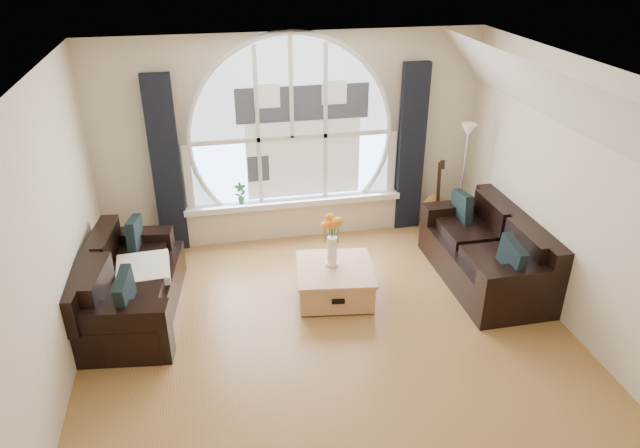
{
  "coord_description": "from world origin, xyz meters",
  "views": [
    {
      "loc": [
        -1.07,
        -4.34,
        3.79
      ],
      "look_at": [
        0.0,
        0.9,
        1.05
      ],
      "focal_mm": 32.53,
      "sensor_mm": 36.0,
      "label": 1
    }
  ],
  "objects_px": {
    "sofa_right": "(486,251)",
    "potted_plant": "(240,193)",
    "sofa_left": "(129,282)",
    "floor_lamp": "(462,183)",
    "guitar": "(436,194)",
    "coffee_chest": "(335,280)",
    "vase_flowers": "(332,234)"
  },
  "relations": [
    {
      "from": "sofa_left",
      "to": "coffee_chest",
      "type": "bearing_deg",
      "value": 4.47
    },
    {
      "from": "floor_lamp",
      "to": "guitar",
      "type": "bearing_deg",
      "value": 126.94
    },
    {
      "from": "coffee_chest",
      "to": "floor_lamp",
      "type": "relative_size",
      "value": 0.53
    },
    {
      "from": "vase_flowers",
      "to": "guitar",
      "type": "height_order",
      "value": "vase_flowers"
    },
    {
      "from": "coffee_chest",
      "to": "vase_flowers",
      "type": "bearing_deg",
      "value": 111.93
    },
    {
      "from": "guitar",
      "to": "coffee_chest",
      "type": "bearing_deg",
      "value": -128.58
    },
    {
      "from": "coffee_chest",
      "to": "vase_flowers",
      "type": "distance_m",
      "value": 0.56
    },
    {
      "from": "coffee_chest",
      "to": "potted_plant",
      "type": "xyz_separation_m",
      "value": [
        -0.92,
        1.55,
        0.49
      ]
    },
    {
      "from": "coffee_chest",
      "to": "vase_flowers",
      "type": "relative_size",
      "value": 1.22
    },
    {
      "from": "coffee_chest",
      "to": "guitar",
      "type": "relative_size",
      "value": 0.81
    },
    {
      "from": "potted_plant",
      "to": "coffee_chest",
      "type": "bearing_deg",
      "value": -59.45
    },
    {
      "from": "guitar",
      "to": "floor_lamp",
      "type": "bearing_deg",
      "value": -39.93
    },
    {
      "from": "sofa_right",
      "to": "potted_plant",
      "type": "relative_size",
      "value": 6.39
    },
    {
      "from": "guitar",
      "to": "sofa_right",
      "type": "bearing_deg",
      "value": -73.6
    },
    {
      "from": "sofa_right",
      "to": "potted_plant",
      "type": "height_order",
      "value": "potted_plant"
    },
    {
      "from": "sofa_left",
      "to": "sofa_right",
      "type": "relative_size",
      "value": 0.97
    },
    {
      "from": "sofa_right",
      "to": "coffee_chest",
      "type": "xyz_separation_m",
      "value": [
        -1.82,
        0.02,
        -0.19
      ]
    },
    {
      "from": "coffee_chest",
      "to": "sofa_right",
      "type": "bearing_deg",
      "value": 7.0
    },
    {
      "from": "floor_lamp",
      "to": "guitar",
      "type": "distance_m",
      "value": 0.46
    },
    {
      "from": "floor_lamp",
      "to": "sofa_right",
      "type": "bearing_deg",
      "value": -97.38
    },
    {
      "from": "guitar",
      "to": "potted_plant",
      "type": "relative_size",
      "value": 3.62
    },
    {
      "from": "sofa_left",
      "to": "coffee_chest",
      "type": "height_order",
      "value": "sofa_left"
    },
    {
      "from": "sofa_right",
      "to": "sofa_left",
      "type": "bearing_deg",
      "value": 178.03
    },
    {
      "from": "sofa_left",
      "to": "potted_plant",
      "type": "distance_m",
      "value": 1.98
    },
    {
      "from": "sofa_left",
      "to": "sofa_right",
      "type": "height_order",
      "value": "sofa_right"
    },
    {
      "from": "guitar",
      "to": "potted_plant",
      "type": "height_order",
      "value": "guitar"
    },
    {
      "from": "vase_flowers",
      "to": "potted_plant",
      "type": "xyz_separation_m",
      "value": [
        -0.9,
        1.48,
        -0.07
      ]
    },
    {
      "from": "sofa_left",
      "to": "vase_flowers",
      "type": "relative_size",
      "value": 2.58
    },
    {
      "from": "sofa_right",
      "to": "vase_flowers",
      "type": "height_order",
      "value": "vase_flowers"
    },
    {
      "from": "vase_flowers",
      "to": "guitar",
      "type": "distance_m",
      "value": 2.2
    },
    {
      "from": "coffee_chest",
      "to": "guitar",
      "type": "xyz_separation_m",
      "value": [
        1.74,
        1.37,
        0.32
      ]
    },
    {
      "from": "floor_lamp",
      "to": "guitar",
      "type": "xyz_separation_m",
      "value": [
        -0.22,
        0.3,
        -0.27
      ]
    }
  ]
}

